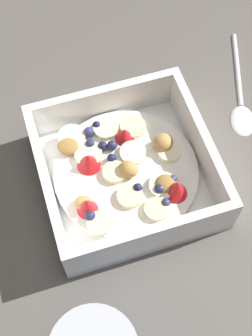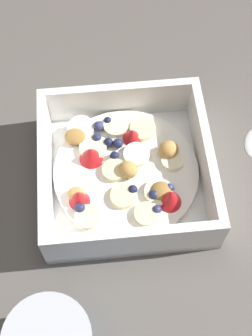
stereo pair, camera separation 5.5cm
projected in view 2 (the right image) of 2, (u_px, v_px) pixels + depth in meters
name	position (u px, v px, depth m)	size (l,w,h in m)	color
ground_plane	(121.00, 188.00, 0.58)	(2.40, 2.40, 0.00)	#56514C
fruit_bowl	(126.00, 172.00, 0.56)	(0.19, 0.19, 0.06)	white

